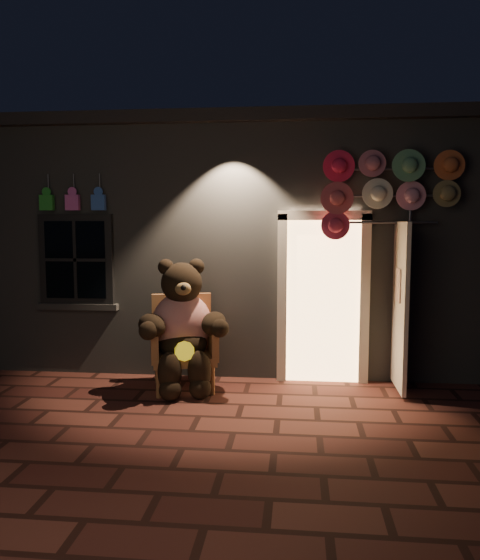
# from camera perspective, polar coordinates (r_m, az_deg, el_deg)

# --- Properties ---
(ground) EXTENTS (60.00, 60.00, 0.00)m
(ground) POSITION_cam_1_polar(r_m,az_deg,el_deg) (5.96, -4.33, -14.00)
(ground) COLOR #5B2C23
(ground) RESTS_ON ground
(shop_building) EXTENTS (7.30, 5.95, 3.51)m
(shop_building) POSITION_cam_1_polar(r_m,az_deg,el_deg) (9.56, -0.09, 4.19)
(shop_building) COLOR slate
(shop_building) RESTS_ON ground
(wicker_armchair) EXTENTS (0.94, 0.89, 1.14)m
(wicker_armchair) POSITION_cam_1_polar(r_m,az_deg,el_deg) (6.84, -5.98, -6.43)
(wicker_armchair) COLOR olive
(wicker_armchair) RESTS_ON ground
(teddy_bear) EXTENTS (1.13, 1.02, 1.61)m
(teddy_bear) POSITION_cam_1_polar(r_m,az_deg,el_deg) (6.65, -6.04, -4.82)
(teddy_bear) COLOR red
(teddy_bear) RESTS_ON ground
(hat_rack) EXTENTS (1.65, 0.22, 2.92)m
(hat_rack) POSITION_cam_1_polar(r_m,az_deg,el_deg) (6.88, 15.10, 9.21)
(hat_rack) COLOR #59595E
(hat_rack) RESTS_ON ground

